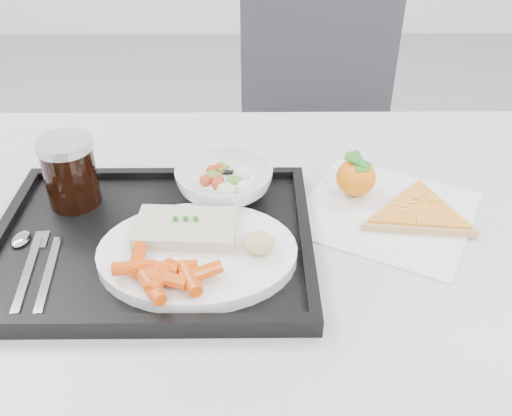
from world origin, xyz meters
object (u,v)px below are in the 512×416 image
at_px(table, 249,262).
at_px(salad_bowl, 224,182).
at_px(chair, 318,134).
at_px(tangerine, 356,177).
at_px(cola_glass, 70,171).
at_px(pizza_slice, 419,213).
at_px(dinner_plate, 198,253).
at_px(tray, 153,242).

distance_m(table, salad_bowl, 0.13).
bearing_deg(chair, tangerine, -91.47).
bearing_deg(cola_glass, tangerine, 4.56).
height_order(table, cola_glass, cola_glass).
bearing_deg(pizza_slice, dinner_plate, -161.49).
height_order(salad_bowl, pizza_slice, salad_bowl).
xyz_separation_m(dinner_plate, salad_bowl, (0.03, 0.16, 0.01)).
xyz_separation_m(cola_glass, pizza_slice, (0.53, -0.03, -0.06)).
relative_size(tray, dinner_plate, 1.67).
relative_size(salad_bowl, tangerine, 2.17).
relative_size(cola_glass, pizza_slice, 0.42).
bearing_deg(salad_bowl, chair, 70.46).
relative_size(tangerine, pizza_slice, 0.27).
bearing_deg(tangerine, salad_bowl, -175.49).
bearing_deg(dinner_plate, chair, 72.08).
xyz_separation_m(dinner_plate, cola_glass, (-0.20, 0.14, 0.05)).
bearing_deg(tangerine, pizza_slice, -35.33).
relative_size(table, chair, 1.29).
height_order(dinner_plate, salad_bowl, salad_bowl).
bearing_deg(cola_glass, salad_bowl, 4.61).
bearing_deg(table, cola_glass, 169.00).
bearing_deg(table, pizza_slice, 5.21).
xyz_separation_m(table, tray, (-0.14, -0.04, 0.08)).
bearing_deg(tangerine, cola_glass, -175.44).
bearing_deg(tray, tangerine, 22.71).
height_order(tray, cola_glass, cola_glass).
relative_size(table, cola_glass, 11.11).
bearing_deg(pizza_slice, cola_glass, 176.94).
bearing_deg(chair, pizza_slice, -83.83).
distance_m(dinner_plate, tangerine, 0.30).
xyz_separation_m(table, chair, (0.19, 0.70, -0.15)).
height_order(cola_glass, tangerine, cola_glass).
distance_m(chair, dinner_plate, 0.86).
distance_m(chair, tray, 0.84).
relative_size(table, pizza_slice, 4.62).
bearing_deg(dinner_plate, cola_glass, 145.23).
distance_m(salad_bowl, pizza_slice, 0.30).
xyz_separation_m(chair, salad_bowl, (-0.23, -0.63, 0.25)).
distance_m(tray, salad_bowl, 0.15).
bearing_deg(salad_bowl, tray, -131.22).
distance_m(cola_glass, pizza_slice, 0.53).
bearing_deg(chair, table, -104.89).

